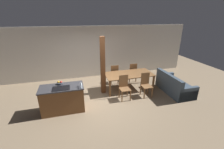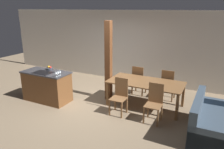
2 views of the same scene
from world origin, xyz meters
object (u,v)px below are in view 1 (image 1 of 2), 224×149
Objects in this scene: dining_chair_far_right at (132,72)px; dining_chair_far_left at (114,74)px; kitchen_island at (63,99)px; couch at (174,86)px; fruit_bowl at (60,83)px; wine_glass_near at (81,85)px; timber_post at (103,66)px; wine_glass_middle at (81,84)px; wine_glass_far at (81,83)px; dining_chair_near_left at (124,87)px; dining_table at (129,75)px; dining_chair_near_right at (146,84)px.

dining_chair_far_left is at bearing 0.00° from dining_chair_far_right.
kitchen_island reaches higher than couch.
fruit_bowl is 1.29× the size of wine_glass_near.
kitchen_island is 2.04m from timber_post.
fruit_bowl is 0.21× the size of dining_chair_far_right.
wine_glass_far is at bearing 90.00° from wine_glass_middle.
wine_glass_near is 0.08m from wine_glass_middle.
dining_chair_near_left is 2.31m from couch.
dining_table is 2.17× the size of dining_chair_near_right.
kitchen_island is at bearing -78.67° from fruit_bowl.
fruit_bowl is at bearing 179.97° from dining_chair_near_left.
wine_glass_near is 0.16× the size of dining_chair_far_right.
dining_chair_near_left is at bearing 88.22° from couch.
dining_chair_far_right is (3.36, 1.48, -0.47)m from fruit_bowl.
timber_post reaches higher than kitchen_island.
kitchen_island is 0.56m from fruit_bowl.
wine_glass_far reaches higher than kitchen_island.
kitchen_island is at bearing 92.10° from couch.
fruit_bowl is at bearing -156.98° from timber_post.
wine_glass_near is 0.07× the size of dining_table.
dining_chair_near_right is at bearing 7.48° from wine_glass_far.
wine_glass_far is at bearing 90.00° from wine_glass_near.
timber_post is (-0.71, 0.72, 0.71)m from dining_chair_near_left.
dining_chair_far_left is at bearing 90.00° from dining_chair_near_left.
wine_glass_far is at bearing -153.46° from dining_table.
dining_table is at bearing 28.24° from wine_glass_middle.
kitchen_island is at bearing -150.05° from timber_post.
dining_chair_near_left is at bearing 11.60° from wine_glass_far.
dining_chair_near_left is 0.96m from dining_chair_near_right.
wine_glass_far is 0.06× the size of timber_post.
wine_glass_near reaches higher than dining_chair_far_right.
kitchen_island is at bearing -174.47° from dining_chair_near_left.
wine_glass_middle reaches higher than dining_chair_near_right.
wine_glass_near is 2.68m from dining_chair_far_left.
dining_chair_far_left reaches higher than couch.
dining_chair_near_right is 0.57× the size of couch.
kitchen_island is 0.60× the size of timber_post.
dining_chair_near_left is at bearing 57.06° from dining_chair_far_right.
dining_chair_near_right is at bearing -57.06° from dining_table.
dining_chair_near_right is (2.66, 0.51, -0.55)m from wine_glass_near.
dining_chair_far_right is (3.32, 1.71, 0.04)m from kitchen_island.
dining_chair_far_left is at bearing 56.05° from couch.
wine_glass_far is 0.09× the size of couch.
dining_table is at bearing 0.92° from timber_post.
wine_glass_far is (0.00, 0.16, 0.00)m from wine_glass_near.
wine_glass_far is 1.47m from timber_post.
wine_glass_far is 2.47m from dining_table.
dining_table is 0.90m from dining_chair_far_left.
dining_chair_near_right is 1.95m from timber_post.
wine_glass_middle is at bearing -130.67° from timber_post.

